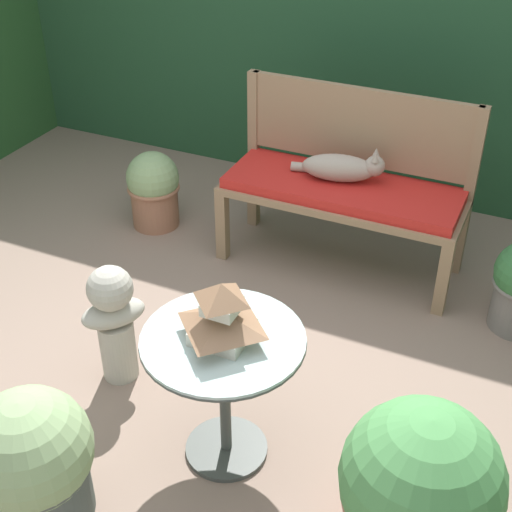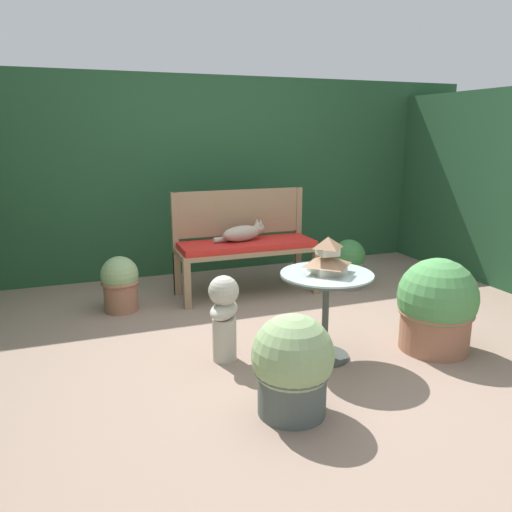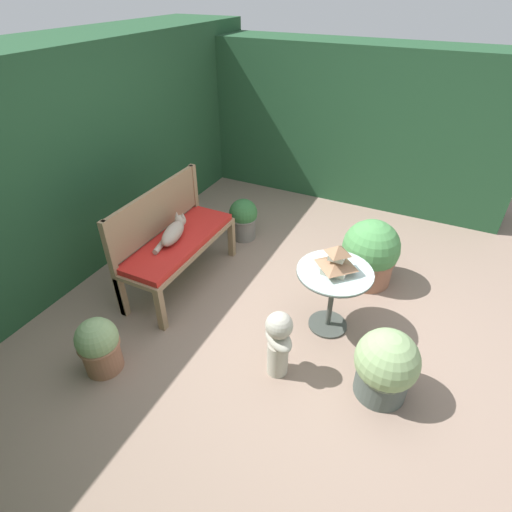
{
  "view_description": "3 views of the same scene",
  "coord_description": "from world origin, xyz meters",
  "px_view_note": "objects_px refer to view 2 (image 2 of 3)",
  "views": [
    {
      "loc": [
        1.13,
        -2.01,
        2.27
      ],
      "look_at": [
        0.0,
        0.45,
        0.47
      ],
      "focal_mm": 50.0,
      "sensor_mm": 36.0,
      "label": 1
    },
    {
      "loc": [
        -1.32,
        -3.02,
        1.49
      ],
      "look_at": [
        0.1,
        0.83,
        0.46
      ],
      "focal_mm": 35.0,
      "sensor_mm": 36.0,
      "label": 2
    },
    {
      "loc": [
        -2.33,
        -0.79,
        2.51
      ],
      "look_at": [
        0.4,
        0.54,
        0.37
      ],
      "focal_mm": 28.0,
      "sensor_mm": 36.0,
      "label": 3
    }
  ],
  "objects_px": {
    "garden_bench": "(247,249)",
    "potted_plant_table_near": "(292,366)",
    "garden_bust": "(224,313)",
    "potted_plant_bench_right": "(436,307)",
    "pagoda_birdhouse": "(327,258)",
    "potted_plant_patio_mid": "(120,283)",
    "potted_plant_bench_left": "(348,263)",
    "patio_table": "(326,292)",
    "cat": "(243,233)"
  },
  "relations": [
    {
      "from": "garden_bench",
      "to": "potted_plant_table_near",
      "type": "distance_m",
      "value": 2.08
    },
    {
      "from": "garden_bust",
      "to": "potted_plant_bench_right",
      "type": "relative_size",
      "value": 0.9
    },
    {
      "from": "pagoda_birdhouse",
      "to": "potted_plant_patio_mid",
      "type": "relative_size",
      "value": 0.55
    },
    {
      "from": "garden_bust",
      "to": "potted_plant_patio_mid",
      "type": "height_order",
      "value": "garden_bust"
    },
    {
      "from": "potted_plant_bench_right",
      "to": "potted_plant_patio_mid",
      "type": "bearing_deg",
      "value": 141.76
    },
    {
      "from": "garden_bust",
      "to": "potted_plant_patio_mid",
      "type": "xyz_separation_m",
      "value": [
        -0.55,
        1.22,
        -0.09
      ]
    },
    {
      "from": "potted_plant_bench_left",
      "to": "potted_plant_table_near",
      "type": "xyz_separation_m",
      "value": [
        -1.44,
        -1.86,
        0.03
      ]
    },
    {
      "from": "patio_table",
      "to": "potted_plant_table_near",
      "type": "height_order",
      "value": "patio_table"
    },
    {
      "from": "garden_bench",
      "to": "garden_bust",
      "type": "relative_size",
      "value": 2.21
    },
    {
      "from": "garden_bench",
      "to": "potted_plant_bench_right",
      "type": "xyz_separation_m",
      "value": [
        0.83,
        -1.62,
        -0.12
      ]
    },
    {
      "from": "garden_bench",
      "to": "potted_plant_table_near",
      "type": "xyz_separation_m",
      "value": [
        -0.45,
        -2.02,
        -0.16
      ]
    },
    {
      "from": "garden_bench",
      "to": "patio_table",
      "type": "relative_size",
      "value": 2.12
    },
    {
      "from": "potted_plant_table_near",
      "to": "potted_plant_bench_right",
      "type": "distance_m",
      "value": 1.34
    },
    {
      "from": "potted_plant_patio_mid",
      "to": "garden_bust",
      "type": "bearing_deg",
      "value": -65.61
    },
    {
      "from": "potted_plant_table_near",
      "to": "potted_plant_patio_mid",
      "type": "bearing_deg",
      "value": 109.83
    },
    {
      "from": "garden_bench",
      "to": "potted_plant_bench_left",
      "type": "relative_size",
      "value": 2.7
    },
    {
      "from": "cat",
      "to": "potted_plant_bench_right",
      "type": "relative_size",
      "value": 0.78
    },
    {
      "from": "potted_plant_bench_right",
      "to": "cat",
      "type": "bearing_deg",
      "value": 117.25
    },
    {
      "from": "pagoda_birdhouse",
      "to": "potted_plant_bench_right",
      "type": "height_order",
      "value": "pagoda_birdhouse"
    },
    {
      "from": "patio_table",
      "to": "potted_plant_bench_right",
      "type": "relative_size",
      "value": 0.94
    },
    {
      "from": "cat",
      "to": "potted_plant_bench_left",
      "type": "xyz_separation_m",
      "value": [
        1.02,
        -0.19,
        -0.33
      ]
    },
    {
      "from": "potted_plant_patio_mid",
      "to": "potted_plant_bench_right",
      "type": "xyz_separation_m",
      "value": [
        1.99,
        -1.56,
        0.07
      ]
    },
    {
      "from": "potted_plant_table_near",
      "to": "pagoda_birdhouse",
      "type": "bearing_deg",
      "value": 48.25
    },
    {
      "from": "pagoda_birdhouse",
      "to": "potted_plant_bench_left",
      "type": "bearing_deg",
      "value": 54.06
    },
    {
      "from": "potted_plant_bench_left",
      "to": "patio_table",
      "type": "bearing_deg",
      "value": -125.94
    },
    {
      "from": "garden_bust",
      "to": "potted_plant_table_near",
      "type": "distance_m",
      "value": 0.76
    },
    {
      "from": "pagoda_birdhouse",
      "to": "potted_plant_table_near",
      "type": "relative_size",
      "value": 0.47
    },
    {
      "from": "cat",
      "to": "potted_plant_patio_mid",
      "type": "xyz_separation_m",
      "value": [
        -1.14,
        -0.09,
        -0.34
      ]
    },
    {
      "from": "pagoda_birdhouse",
      "to": "potted_plant_bench_left",
      "type": "distance_m",
      "value": 1.69
    },
    {
      "from": "potted_plant_bench_right",
      "to": "patio_table",
      "type": "bearing_deg",
      "value": 169.85
    },
    {
      "from": "garden_bench",
      "to": "patio_table",
      "type": "distance_m",
      "value": 1.48
    },
    {
      "from": "potted_plant_table_near",
      "to": "potted_plant_bench_right",
      "type": "height_order",
      "value": "potted_plant_bench_right"
    },
    {
      "from": "patio_table",
      "to": "pagoda_birdhouse",
      "type": "relative_size",
      "value": 2.34
    },
    {
      "from": "patio_table",
      "to": "potted_plant_bench_left",
      "type": "relative_size",
      "value": 1.28
    },
    {
      "from": "garden_bust",
      "to": "potted_plant_bench_left",
      "type": "distance_m",
      "value": 1.95
    },
    {
      "from": "garden_bench",
      "to": "cat",
      "type": "distance_m",
      "value": 0.15
    },
    {
      "from": "patio_table",
      "to": "potted_plant_table_near",
      "type": "relative_size",
      "value": 1.09
    },
    {
      "from": "garden_bench",
      "to": "garden_bust",
      "type": "height_order",
      "value": "garden_bust"
    },
    {
      "from": "garden_bench",
      "to": "cat",
      "type": "xyz_separation_m",
      "value": [
        -0.02,
        0.03,
        0.15
      ]
    },
    {
      "from": "pagoda_birdhouse",
      "to": "garden_bust",
      "type": "bearing_deg",
      "value": 162.54
    },
    {
      "from": "cat",
      "to": "potted_plant_patio_mid",
      "type": "height_order",
      "value": "cat"
    },
    {
      "from": "potted_plant_table_near",
      "to": "potted_plant_bench_right",
      "type": "relative_size",
      "value": 0.86
    },
    {
      "from": "garden_bust",
      "to": "potted_plant_bench_left",
      "type": "bearing_deg",
      "value": -16.12
    },
    {
      "from": "patio_table",
      "to": "pagoda_birdhouse",
      "type": "distance_m",
      "value": 0.23
    },
    {
      "from": "potted_plant_table_near",
      "to": "cat",
      "type": "bearing_deg",
      "value": 78.29
    },
    {
      "from": "cat",
      "to": "potted_plant_table_near",
      "type": "relative_size",
      "value": 0.91
    },
    {
      "from": "garden_bench",
      "to": "pagoda_birdhouse",
      "type": "height_order",
      "value": "pagoda_birdhouse"
    },
    {
      "from": "potted_plant_bench_left",
      "to": "potted_plant_table_near",
      "type": "height_order",
      "value": "potted_plant_table_near"
    },
    {
      "from": "cat",
      "to": "pagoda_birdhouse",
      "type": "height_order",
      "value": "pagoda_birdhouse"
    },
    {
      "from": "patio_table",
      "to": "potted_plant_bench_left",
      "type": "distance_m",
      "value": 1.64
    }
  ]
}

